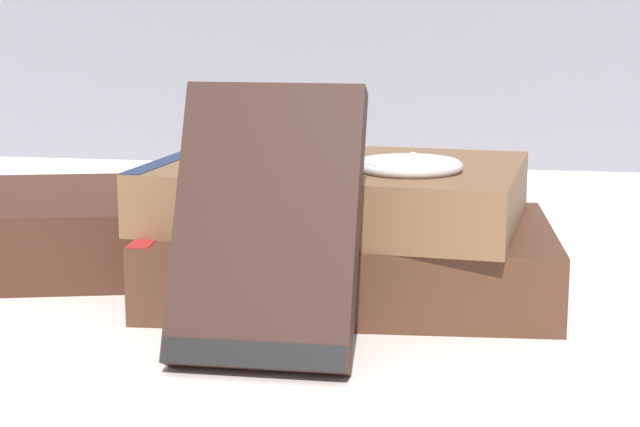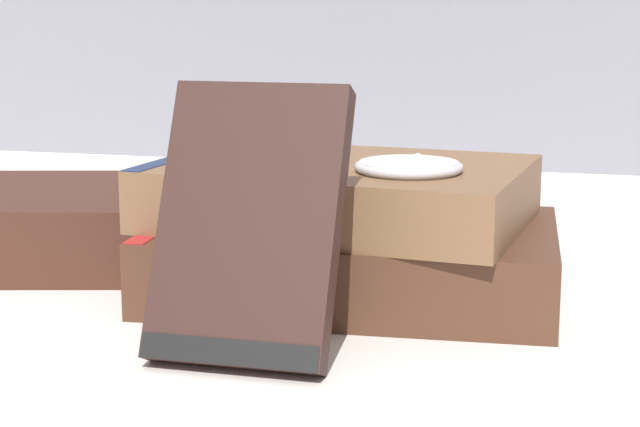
# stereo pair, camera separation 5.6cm
# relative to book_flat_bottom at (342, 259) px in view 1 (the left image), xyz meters

# --- Properties ---
(ground_plane) EXTENTS (3.00, 3.00, 0.00)m
(ground_plane) POSITION_rel_book_flat_bottom_xyz_m (-0.03, -0.01, -0.02)
(ground_plane) COLOR white
(book_flat_bottom) EXTENTS (0.24, 0.17, 0.04)m
(book_flat_bottom) POSITION_rel_book_flat_bottom_xyz_m (0.00, 0.00, 0.00)
(book_flat_bottom) COLOR #4C2D1E
(book_flat_bottom) RESTS_ON ground_plane
(book_flat_top) EXTENTS (0.22, 0.17, 0.04)m
(book_flat_top) POSITION_rel_book_flat_bottom_xyz_m (-0.01, 0.00, 0.04)
(book_flat_top) COLOR brown
(book_flat_top) RESTS_ON book_flat_bottom
(book_side_left) EXTENTS (0.23, 0.20, 0.05)m
(book_side_left) POSITION_rel_book_flat_bottom_xyz_m (-0.23, 0.03, 0.00)
(book_side_left) COLOR #422319
(book_side_left) RESTS_ON ground_plane
(book_leaning_front) EXTENTS (0.09, 0.07, 0.13)m
(book_leaning_front) POSITION_rel_book_flat_bottom_xyz_m (-0.02, -0.12, 0.04)
(book_leaning_front) COLOR #331E19
(book_leaning_front) RESTS_ON ground_plane
(pocket_watch) EXTENTS (0.06, 0.06, 0.01)m
(pocket_watch) POSITION_rel_book_flat_bottom_xyz_m (0.04, -0.02, 0.06)
(pocket_watch) COLOR silver
(pocket_watch) RESTS_ON book_flat_top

